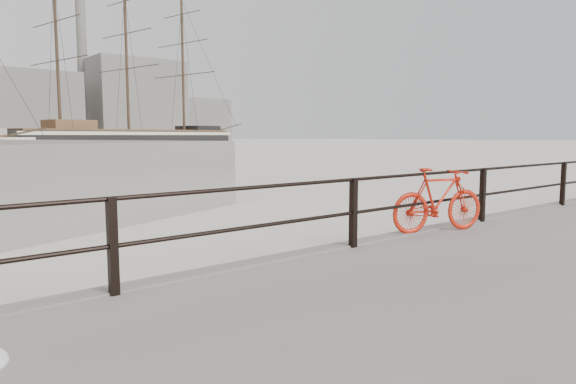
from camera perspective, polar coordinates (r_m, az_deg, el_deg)
ground at (r=10.44m, az=19.90°, el=-4.87°), size 400.00×400.00×0.00m
guardrail at (r=10.24m, az=20.80°, el=-0.30°), size 28.00×0.10×1.00m
bicycle at (r=8.86m, az=16.38°, el=-0.85°), size 1.79×0.78×1.08m
barque_black at (r=100.69m, az=-17.20°, el=4.92°), size 60.22×29.81×32.78m
industrial_west at (r=148.17m, az=-28.64°, el=8.28°), size 32.00×18.00×18.00m
industrial_mid at (r=163.48m, az=-16.76°, el=9.58°), size 26.00×20.00×24.00m
industrial_east at (r=177.89m, az=-10.44°, el=7.84°), size 20.00×16.00×14.00m
smokestack at (r=164.51m, az=-21.85°, el=12.87°), size 2.80×2.80×44.00m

